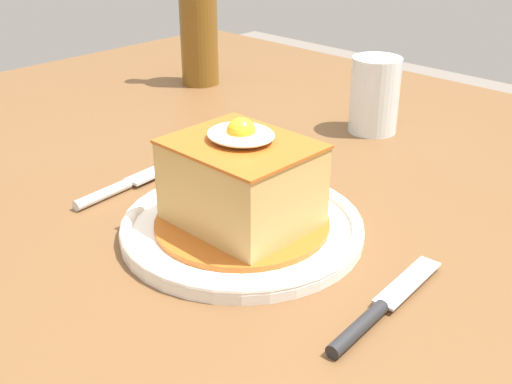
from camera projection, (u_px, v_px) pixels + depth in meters
dining_table at (304, 253)px, 0.77m from camera, size 1.45×1.03×0.72m
main_plate at (242, 226)px, 0.64m from camera, size 0.24×0.24×0.02m
sandwich_meal at (242, 185)px, 0.62m from camera, size 0.18×0.18×0.11m
fork at (118, 188)px, 0.72m from camera, size 0.03×0.14×0.01m
knife at (374, 314)px, 0.51m from camera, size 0.03×0.17×0.01m
beer_bottle_amber at (199, 26)px, 1.07m from camera, size 0.06×0.06×0.27m
drinking_glass at (374, 100)px, 0.89m from camera, size 0.07×0.07×0.10m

